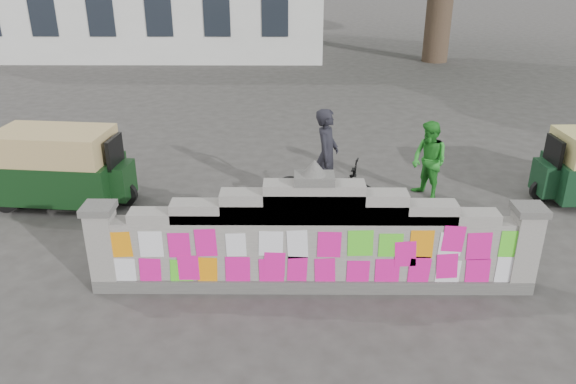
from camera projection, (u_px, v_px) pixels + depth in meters
name	position (u px, v px, depth m)	size (l,w,h in m)	color
ground	(312.00, 287.00, 8.34)	(100.00, 100.00, 0.00)	#383533
parapet_wall	(313.00, 243.00, 8.04)	(6.48, 0.44, 2.01)	#4C4C49
cyclist_bike	(326.00, 187.00, 10.48)	(0.69, 1.99, 1.04)	black
cyclist_rider	(326.00, 169.00, 10.34)	(0.64, 0.42, 1.77)	black
pedestrian	(429.00, 161.00, 11.00)	(0.76, 0.59, 1.57)	green
rickshaw_left	(61.00, 166.00, 10.79)	(2.73, 1.46, 1.48)	black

